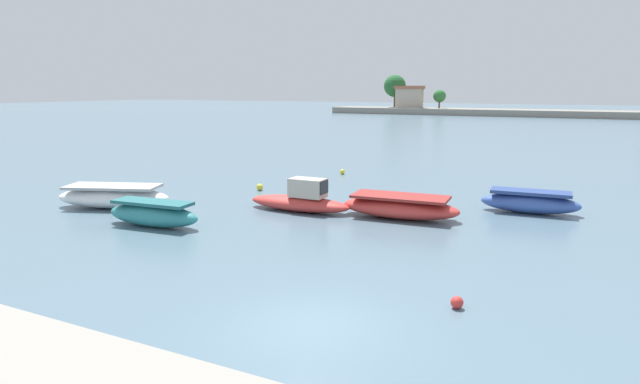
% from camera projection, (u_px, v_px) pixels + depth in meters
% --- Properties ---
extents(ground_plane, '(400.00, 400.00, 0.00)m').
position_uv_depth(ground_plane, '(312.00, 325.00, 13.21)').
color(ground_plane, slate).
extents(moored_boat_0, '(5.90, 3.83, 1.10)m').
position_uv_depth(moored_boat_0, '(114.00, 197.00, 26.15)').
color(moored_boat_0, white).
rests_on(moored_boat_0, ground).
extents(moored_boat_1, '(4.48, 1.66, 1.09)m').
position_uv_depth(moored_boat_1, '(153.00, 214.00, 22.59)').
color(moored_boat_1, teal).
rests_on(moored_boat_1, ground).
extents(moored_boat_2, '(5.19, 1.65, 1.58)m').
position_uv_depth(moored_boat_2, '(301.00, 200.00, 25.42)').
color(moored_boat_2, '#C63833').
rests_on(moored_boat_2, ground).
extents(moored_boat_3, '(5.43, 2.39, 1.02)m').
position_uv_depth(moored_boat_3, '(400.00, 207.00, 24.08)').
color(moored_boat_3, '#C63833').
rests_on(moored_boat_3, ground).
extents(moored_boat_4, '(4.47, 1.69, 1.06)m').
position_uv_depth(moored_boat_4, '(530.00, 202.00, 25.02)').
color(moored_boat_4, '#3856A8').
rests_on(moored_boat_4, ground).
extents(mooring_buoy_0, '(0.34, 0.34, 0.34)m').
position_uv_depth(mooring_buoy_0, '(342.00, 172.00, 36.37)').
color(mooring_buoy_0, yellow).
rests_on(mooring_buoy_0, ground).
extents(mooring_buoy_1, '(0.34, 0.34, 0.34)m').
position_uv_depth(mooring_buoy_1, '(457.00, 302.00, 14.19)').
color(mooring_buoy_1, red).
rests_on(mooring_buoy_1, ground).
extents(mooring_buoy_2, '(0.38, 0.38, 0.38)m').
position_uv_depth(mooring_buoy_2, '(260.00, 187.00, 30.59)').
color(mooring_buoy_2, yellow).
rests_on(mooring_buoy_2, ground).
extents(distant_shoreline, '(97.81, 9.44, 8.78)m').
position_uv_depth(distant_shoreline, '(564.00, 107.00, 108.25)').
color(distant_shoreline, gray).
rests_on(distant_shoreline, ground).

